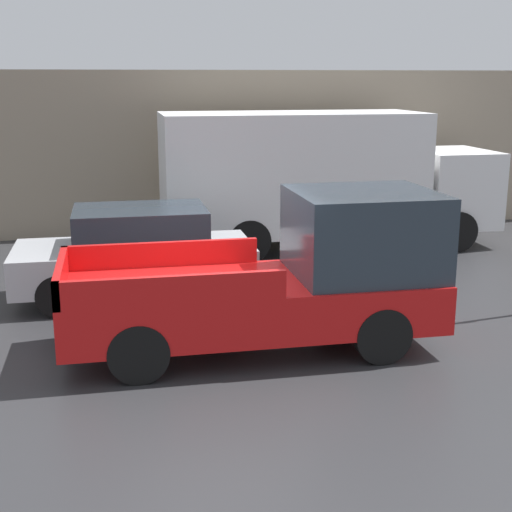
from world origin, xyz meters
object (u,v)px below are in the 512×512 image
Objects in this scene: delivery_truck at (318,176)px; newspaper_box at (220,212)px; car at (136,253)px; pickup_truck at (289,277)px.

delivery_truck is 3.01m from newspaper_box.
car is 5.44m from delivery_truck.
pickup_truck is at bearing -91.29° from newspaper_box.
delivery_truck is (4.31, 3.20, 0.86)m from car.
car is at bearing -114.19° from newspaper_box.
pickup_truck is at bearing -109.84° from delivery_truck.
car reaches higher than newspaper_box.
car is at bearing -143.46° from delivery_truck.
pickup_truck reaches higher than car.
newspaper_box is (0.18, 8.00, -0.50)m from pickup_truck.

